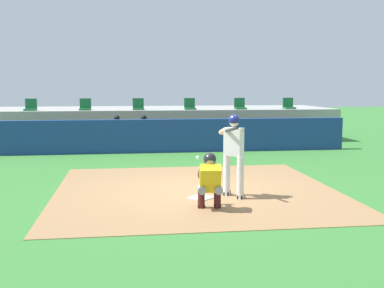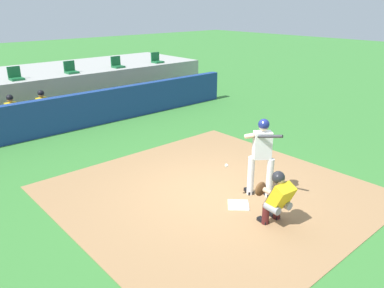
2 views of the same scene
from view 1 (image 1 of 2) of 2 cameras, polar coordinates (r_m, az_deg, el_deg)
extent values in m
plane|color=#387A33|center=(11.15, 0.48, -5.54)|extent=(80.00, 80.00, 0.00)
cube|color=#9E754C|center=(11.15, 0.48, -5.51)|extent=(6.40, 6.40, 0.01)
cube|color=white|center=(10.37, 1.12, -6.36)|extent=(0.62, 0.62, 0.02)
cylinder|color=silver|center=(10.56, 4.14, -3.72)|extent=(0.15, 0.15, 0.92)
cylinder|color=silver|center=(10.27, 5.76, -4.04)|extent=(0.15, 0.15, 0.92)
cube|color=white|center=(10.30, 4.98, 0.28)|extent=(0.45, 0.42, 0.60)
sphere|color=beige|center=(10.26, 5.00, 2.66)|extent=(0.21, 0.21, 0.21)
sphere|color=navy|center=(10.26, 5.01, 2.86)|extent=(0.24, 0.24, 0.24)
cylinder|color=beige|center=(10.41, 3.66, 1.52)|extent=(0.15, 0.27, 0.17)
cylinder|color=beige|center=(10.38, 4.75, 1.50)|extent=(0.49, 0.45, 0.18)
cylinder|color=#333338|center=(10.13, 4.38, 1.64)|extent=(0.25, 0.84, 0.24)
cube|color=black|center=(10.70, 4.18, -5.85)|extent=(0.21, 0.29, 0.09)
cube|color=black|center=(10.42, 5.78, -6.22)|extent=(0.21, 0.29, 0.09)
cylinder|color=gray|center=(9.33, 1.16, -5.39)|extent=(0.19, 0.33, 0.16)
cylinder|color=#4C1919|center=(9.52, 1.10, -6.43)|extent=(0.14, 0.14, 0.42)
cube|color=black|center=(9.62, 1.08, -7.33)|extent=(0.13, 0.25, 0.08)
cylinder|color=gray|center=(9.35, 3.12, -5.36)|extent=(0.19, 0.33, 0.16)
cylinder|color=#4C1919|center=(9.54, 3.03, -6.40)|extent=(0.14, 0.14, 0.42)
cube|color=black|center=(9.64, 2.99, -7.30)|extent=(0.13, 0.25, 0.08)
cube|color=gold|center=(9.25, 2.17, -4.10)|extent=(0.44, 0.47, 0.57)
cube|color=#2D2D33|center=(9.36, 2.11, -3.96)|extent=(0.40, 0.29, 0.45)
sphere|color=tan|center=(9.26, 2.14, -1.94)|extent=(0.21, 0.21, 0.21)
sphere|color=#232328|center=(9.28, 2.13, -1.80)|extent=(0.25, 0.25, 0.25)
cylinder|color=tan|center=(9.46, 1.83, -3.85)|extent=(0.14, 0.46, 0.10)
ellipsoid|color=brown|center=(9.68, 1.50, -3.60)|extent=(0.29, 0.15, 0.30)
sphere|color=white|center=(10.55, 0.65, -1.62)|extent=(0.07, 0.07, 0.07)
cube|color=navy|center=(17.43, -2.56, 0.99)|extent=(13.00, 0.30, 1.20)
cube|color=olive|center=(18.47, -2.83, 0.16)|extent=(11.80, 0.44, 0.45)
cylinder|color=#939399|center=(18.13, -9.29, 0.79)|extent=(0.15, 0.40, 0.15)
cylinder|color=#939399|center=(17.96, -9.29, -0.12)|extent=(0.13, 0.13, 0.45)
cube|color=maroon|center=(17.94, -9.28, -0.72)|extent=(0.11, 0.24, 0.08)
cylinder|color=#939399|center=(18.12, -8.47, 0.80)|extent=(0.15, 0.40, 0.15)
cylinder|color=#939399|center=(17.96, -8.46, -0.11)|extent=(0.13, 0.13, 0.45)
cube|color=maroon|center=(17.93, -8.45, -0.71)|extent=(0.11, 0.24, 0.08)
cube|color=gold|center=(18.32, -8.88, 1.71)|extent=(0.36, 0.22, 0.54)
sphere|color=#996B4C|center=(18.29, -8.91, 2.93)|extent=(0.20, 0.20, 0.20)
sphere|color=black|center=(18.29, -8.91, 3.05)|extent=(0.22, 0.22, 0.22)
cylinder|color=#996B4C|center=(18.20, -9.52, 1.32)|extent=(0.09, 0.41, 0.22)
cylinder|color=#996B4C|center=(18.19, -8.26, 1.34)|extent=(0.09, 0.41, 0.22)
cylinder|color=#939399|center=(18.13, -6.08, 0.84)|extent=(0.15, 0.40, 0.15)
cylinder|color=#939399|center=(17.96, -6.05, -0.07)|extent=(0.13, 0.13, 0.45)
cube|color=maroon|center=(17.94, -6.04, -0.67)|extent=(0.11, 0.24, 0.08)
cylinder|color=#939399|center=(18.14, -5.26, 0.86)|extent=(0.15, 0.40, 0.15)
cylinder|color=#939399|center=(17.97, -5.22, -0.05)|extent=(0.13, 0.13, 0.45)
cube|color=maroon|center=(17.94, -5.21, -0.66)|extent=(0.11, 0.24, 0.08)
cube|color=gold|center=(18.33, -5.71, 1.76)|extent=(0.36, 0.22, 0.54)
sphere|color=#996B4C|center=(18.30, -5.72, 2.98)|extent=(0.20, 0.20, 0.20)
sphere|color=black|center=(18.29, -5.72, 3.10)|extent=(0.22, 0.22, 0.22)
cylinder|color=#996B4C|center=(18.19, -6.32, 1.37)|extent=(0.09, 0.41, 0.22)
cylinder|color=#996B4C|center=(18.21, -5.06, 1.39)|extent=(0.09, 0.41, 0.22)
cube|color=#9E9E99|center=(21.79, -3.60, 2.45)|extent=(15.00, 4.40, 1.40)
cube|color=#196033|center=(20.46, -18.63, 3.88)|extent=(0.46, 0.46, 0.08)
cube|color=#196033|center=(20.65, -18.55, 4.58)|extent=(0.46, 0.06, 0.40)
cube|color=#196033|center=(20.17, -12.56, 4.04)|extent=(0.46, 0.46, 0.08)
cube|color=#196033|center=(20.35, -12.53, 4.74)|extent=(0.46, 0.06, 0.40)
cube|color=#196033|center=(20.10, -6.38, 4.15)|extent=(0.46, 0.46, 0.08)
cube|color=#196033|center=(20.29, -6.40, 4.86)|extent=(0.46, 0.06, 0.40)
cube|color=#196033|center=(20.27, -0.23, 4.22)|extent=(0.46, 0.46, 0.08)
cube|color=#196033|center=(20.45, -0.30, 4.92)|extent=(0.46, 0.06, 0.40)
cube|color=#196033|center=(20.66, 5.76, 4.24)|extent=(0.46, 0.46, 0.08)
cube|color=#196033|center=(20.84, 5.64, 4.92)|extent=(0.46, 0.06, 0.40)
cube|color=#196033|center=(21.27, 11.46, 4.21)|extent=(0.46, 0.46, 0.08)
cube|color=#196033|center=(21.45, 11.30, 4.88)|extent=(0.46, 0.06, 0.40)
camera|label=2|loc=(6.79, -45.68, 19.12)|focal=35.39mm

